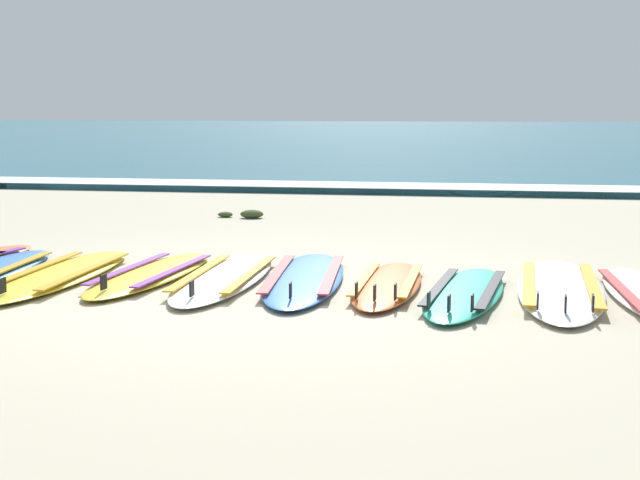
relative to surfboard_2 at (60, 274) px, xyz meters
The scene contains 12 objects.
ground_plane 1.73m from the surfboard_2, ahead, with size 80.00×80.00×0.00m, color #B7AD93.
sea 37.48m from the surfboard_2, 87.38° to the left, with size 80.00×60.00×0.10m, color #23667A.
wave_foam_strip 8.21m from the surfboard_2, 77.95° to the left, with size 80.00×1.17×0.11m, color white.
surfboard_2 is the anchor object (origin of this frame).
surfboard_3 0.74m from the surfboard_2, 11.14° to the left, with size 0.68×2.19×0.18m.
surfboard_4 1.36m from the surfboard_2, ahead, with size 0.62×2.33×0.18m.
surfboard_5 1.99m from the surfboard_2, ahead, with size 0.80×2.44×0.18m.
surfboard_6 2.66m from the surfboard_2, ahead, with size 0.52×1.97×0.18m.
surfboard_7 3.25m from the surfboard_2, ahead, with size 0.74×2.12×0.18m.
surfboard_8 3.95m from the surfboard_2, ahead, with size 0.75×2.56×0.18m.
seaweed_clump_near_shoreline 4.27m from the surfboard_2, 87.49° to the left, with size 0.19×0.15×0.07m, color #384723.
seaweed_clump_mid_sand 4.25m from the surfboard_2, 82.70° to the left, with size 0.29×0.23×0.10m, color #384723.
Camera 1 is at (1.63, -6.69, 1.39)m, focal length 52.20 mm.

